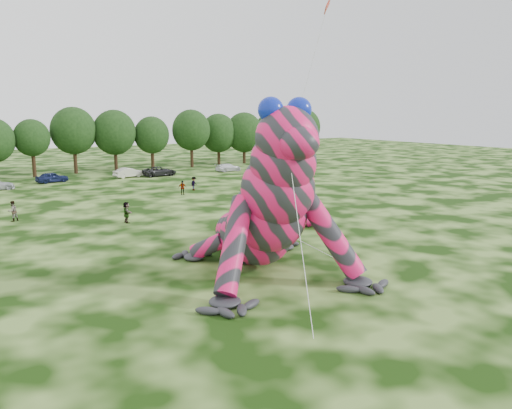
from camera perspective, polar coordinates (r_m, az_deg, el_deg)
The scene contains 20 objects.
ground at distance 28.01m, azimuth -6.75°, elevation -9.82°, with size 240.00×240.00×0.00m, color #16330A.
inflatable_gecko at distance 31.93m, azimuth -0.68°, elevation 2.55°, with size 17.75×21.08×10.54m, color #EB165F, non-canonical shape.
flying_kite at distance 42.70m, azimuth 7.59°, elevation 19.71°, with size 3.13×5.11×18.93m.
tree_9 at distance 82.14m, azimuth -24.17°, elevation 5.88°, with size 5.27×4.74×8.68m, color black, non-canonical shape.
tree_10 at distance 84.48m, azimuth -20.08°, elevation 6.89°, with size 7.09×6.38×10.50m, color black, non-canonical shape.
tree_11 at distance 85.77m, azimuth -15.83°, elevation 7.03°, with size 7.01×6.31×10.07m, color black, non-canonical shape.
tree_12 at distance 87.41m, azimuth -11.80°, elevation 6.90°, with size 5.99×5.39×8.97m, color black, non-canonical shape.
tree_13 at distance 89.63m, azimuth -7.39°, elevation 7.49°, with size 6.83×6.15×10.13m, color black, non-canonical shape.
tree_14 at distance 93.94m, azimuth -4.30°, elevation 7.47°, with size 6.82×6.14×9.40m, color black, non-canonical shape.
tree_15 at distance 95.62m, azimuth -1.36°, elevation 7.62°, with size 7.17×6.45×9.63m, color black, non-canonical shape.
tree_16 at distance 100.76m, azimuth 1.57°, elevation 7.69°, with size 6.26×5.63×9.37m, color black, non-canonical shape.
tree_17 at distance 102.40m, azimuth 5.47°, elevation 7.95°, with size 6.98×6.28×10.30m, color black, non-canonical shape.
car_4 at distance 75.09m, azimuth -22.28°, elevation 2.89°, with size 1.73×4.29×1.46m, color #161F4C.
car_5 at distance 77.28m, azimuth -14.36°, elevation 3.55°, with size 1.56×4.46×1.47m, color beige.
car_6 at distance 78.05m, azimuth -10.96°, elevation 3.75°, with size 2.40×5.20×1.44m, color #252527.
car_7 at distance 82.73m, azimuth -3.19°, elevation 4.25°, with size 1.82×4.47×1.30m, color silver.
spectator_1 at distance 49.84m, azimuth -26.06°, elevation -0.68°, with size 0.90×0.70×1.86m, color gray.
spectator_3 at distance 59.82m, azimuth -8.42°, elevation 1.90°, with size 0.98×0.41×1.67m, color gray.
spectator_5 at distance 45.64m, azimuth -14.58°, elevation -0.87°, with size 1.75×0.56×1.88m, color gray.
spectator_2 at distance 63.03m, azimuth -7.11°, elevation 2.40°, with size 1.11×0.64×1.72m, color gray.
Camera 1 is at (-11.41, -23.66, 9.72)m, focal length 35.00 mm.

